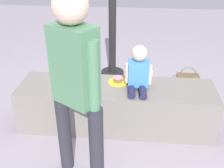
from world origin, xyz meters
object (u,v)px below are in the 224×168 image
adult_standing (75,78)px  cake_plate (118,81)px  gift_bag (57,89)px  party_cup_red (78,89)px  handbag_black_leather (87,93)px  child_seated (138,71)px  handbag_brown_canvas (187,81)px  water_bottle_near_gift (150,75)px  water_bottle_far_side (150,80)px

adult_standing → cake_plate: 1.05m
adult_standing → gift_bag: size_ratio=4.68×
cake_plate → party_cup_red: cake_plate is taller
cake_plate → handbag_black_leather: cake_plate is taller
adult_standing → handbag_black_leather: bearing=97.7°
child_seated → handbag_brown_canvas: bearing=54.6°
party_cup_red → handbag_black_leather: (0.17, -0.21, 0.07)m
party_cup_red → handbag_brown_canvas: handbag_brown_canvas is taller
adult_standing → child_seated: bearing=57.8°
cake_plate → party_cup_red: size_ratio=2.40×
adult_standing → party_cup_red: adult_standing is taller
gift_bag → water_bottle_near_gift: size_ratio=1.74×
child_seated → handbag_brown_canvas: child_seated is taller
water_bottle_far_side → handbag_brown_canvas: handbag_brown_canvas is taller
adult_standing → water_bottle_near_gift: 2.26m
adult_standing → water_bottle_far_side: adult_standing is taller
child_seated → cake_plate: size_ratio=2.16×
water_bottle_near_gift → party_cup_red: bearing=-155.0°
party_cup_red → handbag_black_leather: bearing=-51.5°
water_bottle_near_gift → handbag_brown_canvas: (0.51, -0.20, 0.02)m
child_seated → water_bottle_near_gift: bearing=80.7°
adult_standing → handbag_brown_canvas: (1.19, 1.76, -0.88)m
child_seated → gift_bag: (-1.05, 0.51, -0.55)m
water_bottle_near_gift → adult_standing: bearing=-109.0°
gift_bag → handbag_brown_canvas: 1.83m
adult_standing → handbag_brown_canvas: size_ratio=4.99×
gift_bag → party_cup_red: 0.34m
adult_standing → gift_bag: 1.62m
party_cup_red → child_seated: bearing=-41.8°
water_bottle_near_gift → handbag_black_leather: size_ratio=0.61×
adult_standing → handbag_black_leather: size_ratio=4.98×
gift_bag → handbag_black_leather: gift_bag is taller
party_cup_red → adult_standing: bearing=-77.2°
water_bottle_far_side → handbag_black_leather: (-0.84, -0.52, 0.03)m
party_cup_red → water_bottle_far_side: bearing=17.1°
gift_bag → handbag_black_leather: (0.40, 0.01, -0.04)m
cake_plate → water_bottle_far_side: bearing=65.7°
child_seated → party_cup_red: 1.28m
cake_plate → handbag_black_leather: bearing=138.6°
handbag_brown_canvas → water_bottle_far_side: bearing=175.8°
child_seated → gift_bag: size_ratio=1.37×
child_seated → water_bottle_far_side: child_seated is taller
water_bottle_near_gift → water_bottle_far_side: 0.16m
handbag_black_leather → water_bottle_far_side: bearing=31.9°
gift_bag → water_bottle_near_gift: gift_bag is taller
adult_standing → gift_bag: (-0.58, 1.27, -0.84)m
cake_plate → water_bottle_near_gift: bearing=68.6°
adult_standing → handbag_brown_canvas: 2.29m
water_bottle_far_side → handbag_brown_canvas: (0.52, -0.04, 0.03)m
gift_bag → party_cup_red: gift_bag is taller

